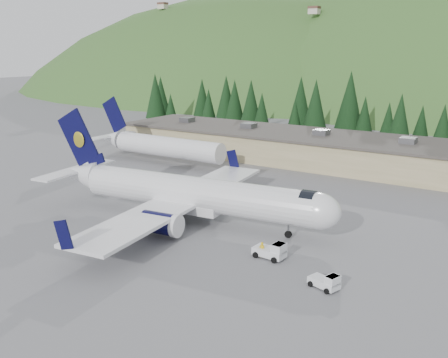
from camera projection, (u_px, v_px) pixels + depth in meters
ground at (197, 222)px, 59.52m from camera, size 600.00×600.00×0.00m
airliner at (188, 194)px, 59.14m from camera, size 38.24×35.96×12.68m
second_airliner at (156, 145)px, 89.66m from camera, size 27.50×11.00×10.05m
baggage_tug_a at (272, 251)px, 49.02m from camera, size 3.29×2.11×1.70m
baggage_tug_b at (326, 282)px, 42.80m from camera, size 2.93×2.21×1.42m
terminal_building at (295, 146)px, 92.35m from camera, size 71.00×17.00×6.10m
ramp_worker at (262, 250)px, 49.24m from camera, size 0.67×0.52×1.62m
tree_line at (330, 108)px, 111.30m from camera, size 113.00×18.16×14.44m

